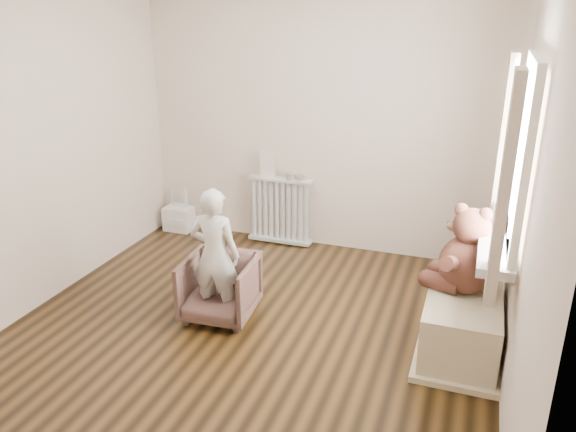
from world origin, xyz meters
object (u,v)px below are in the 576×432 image
(toy_vanity, at_px, (178,206))
(teddy_bear, at_px, (467,261))
(child, at_px, (215,255))
(plush_cat, at_px, (497,210))
(radiator, at_px, (280,207))
(armchair, at_px, (220,288))
(toy_bench, at_px, (461,325))

(toy_vanity, height_order, teddy_bear, teddy_bear)
(child, bearing_deg, teddy_bear, -175.90)
(toy_vanity, distance_m, plush_cat, 3.47)
(teddy_bear, distance_m, plush_cat, 0.42)
(radiator, bearing_deg, toy_vanity, -178.54)
(armchair, distance_m, teddy_bear, 1.87)
(armchair, relative_size, toy_bench, 0.58)
(radiator, bearing_deg, teddy_bear, -35.22)
(toy_bench, bearing_deg, radiator, 143.70)
(toy_bench, height_order, teddy_bear, teddy_bear)
(radiator, relative_size, child, 0.66)
(toy_vanity, bearing_deg, teddy_bear, -23.01)
(armchair, relative_size, plush_cat, 2.48)
(toy_bench, relative_size, teddy_bear, 1.53)
(child, relative_size, plush_cat, 4.79)
(toy_bench, bearing_deg, plush_cat, 62.04)
(radiator, distance_m, plush_cat, 2.41)
(teddy_bear, relative_size, plush_cat, 2.78)
(child, distance_m, teddy_bear, 1.84)
(armchair, bearing_deg, plush_cat, 7.67)
(radiator, distance_m, toy_vanity, 1.18)
(toy_bench, relative_size, plush_cat, 4.26)
(radiator, distance_m, toy_bench, 2.36)
(armchair, bearing_deg, child, -94.40)
(armchair, distance_m, child, 0.31)
(toy_vanity, xyz_separation_m, armchair, (1.24, -1.52, -0.02))
(toy_vanity, height_order, child, child)
(radiator, xyz_separation_m, child, (0.07, -1.60, 0.16))
(plush_cat, bearing_deg, toy_bench, -93.20)
(radiator, height_order, teddy_bear, teddy_bear)
(toy_vanity, bearing_deg, toy_bench, -23.92)
(teddy_bear, bearing_deg, toy_bench, -62.66)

